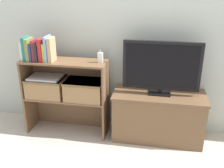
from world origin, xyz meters
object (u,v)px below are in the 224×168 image
object	(u,v)px
book_charcoal	(38,52)
book_tan	(51,50)
laptop	(46,77)
tv	(161,67)
book_teal	(26,49)
book_ivory	(24,51)
baby_monitor	(100,58)
storage_basket_right	(85,89)
book_navy	(33,52)
storage_basket_left	(47,86)
tv_stand	(158,116)
book_olive	(30,49)
book_mustard	(46,52)
book_crimson	(42,50)
book_maroon	(35,50)
book_skyblue	(48,49)

from	to	relation	value
book_charcoal	book_tan	distance (m)	0.15
book_tan	laptop	xyz separation A→B (m)	(-0.11, 0.04, -0.32)
tv	laptop	world-z (taller)	tv
book_teal	laptop	world-z (taller)	book_teal
book_ivory	baby_monitor	world-z (taller)	book_ivory
book_ivory	storage_basket_right	distance (m)	0.74
book_navy	laptop	size ratio (longest dim) A/B	0.52
storage_basket_left	laptop	bearing A→B (deg)	-14.04
tv_stand	book_teal	bearing A→B (deg)	-175.91
baby_monitor	storage_basket_right	bearing A→B (deg)	-175.06
book_olive	tv_stand	bearing A→B (deg)	4.21
book_mustard	laptop	world-z (taller)	book_mustard
book_crimson	book_tan	size ratio (longest dim) A/B	0.94
storage_basket_right	book_ivory	bearing A→B (deg)	-176.58
tv	book_ivory	distance (m)	1.41
baby_monitor	laptop	distance (m)	0.65
baby_monitor	book_teal	bearing A→B (deg)	-176.10
book_teal	storage_basket_right	xyz separation A→B (m)	(0.59, 0.04, -0.42)
tv	book_maroon	world-z (taller)	tv
book_tan	storage_basket_right	distance (m)	0.53
book_skyblue	book_ivory	bearing A→B (deg)	180.00
tv	book_tan	xyz separation A→B (m)	(-1.09, -0.10, 0.15)
book_navy	book_crimson	xyz separation A→B (m)	(0.10, 0.00, 0.03)
laptop	book_mustard	bearing A→B (deg)	-39.45
tv_stand	storage_basket_left	distance (m)	1.24
tv	storage_basket_left	size ratio (longest dim) A/B	1.89
book_ivory	book_skyblue	bearing A→B (deg)	0.00
book_olive	book_maroon	size ratio (longest dim) A/B	1.05
book_olive	book_skyblue	xyz separation A→B (m)	(0.20, 0.00, 0.02)
book_teal	storage_basket_left	world-z (taller)	book_teal
book_maroon	book_mustard	xyz separation A→B (m)	(0.11, -0.00, -0.02)
book_olive	storage_basket_right	world-z (taller)	book_olive
tv_stand	book_mustard	bearing A→B (deg)	-175.18
book_teal	storage_basket_right	size ratio (longest dim) A/B	0.59
tv	book_navy	size ratio (longest dim) A/B	4.34
book_tan	storage_basket_left	distance (m)	0.44
book_tan	baby_monitor	xyz separation A→B (m)	(0.49, 0.05, -0.07)
storage_basket_left	laptop	world-z (taller)	laptop
tv_stand	book_charcoal	xyz separation A→B (m)	(-1.24, -0.10, 0.66)
tv	book_maroon	bearing A→B (deg)	-175.67
storage_basket_right	book_tan	bearing A→B (deg)	-173.29
tv_stand	tv	world-z (taller)	tv
book_crimson	book_ivory	bearing A→B (deg)	180.00
book_olive	tv	bearing A→B (deg)	4.14
book_teal	book_crimson	distance (m)	0.17
book_ivory	baby_monitor	bearing A→B (deg)	3.75
book_olive	book_skyblue	world-z (taller)	book_skyblue
book_olive	baby_monitor	distance (m)	0.73
storage_basket_left	laptop	distance (m)	0.10
tv	baby_monitor	size ratio (longest dim) A/B	5.81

